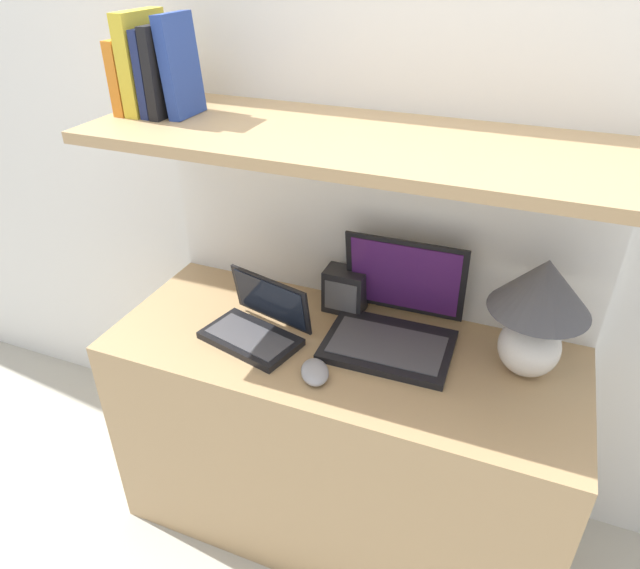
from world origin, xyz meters
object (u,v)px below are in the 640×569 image
Objects in this scene: laptop_small at (257,326)px; computer_mouse at (315,372)px; laptop_large at (394,321)px; book_black at (167,70)px; book_orange at (133,74)px; book_blue at (180,66)px; book_navy at (157,71)px; router_box at (345,290)px; table_lamp at (539,305)px; book_yellow at (144,63)px.

laptop_small is 2.45× the size of computer_mouse.
laptop_large is 1.15× the size of laptop_small.
laptop_large is at bearing 2.91° from book_black.
laptop_small is at bearing 154.46° from computer_mouse.
book_blue is (0.15, 0.00, 0.03)m from book_orange.
book_navy is at bearing 157.98° from computer_mouse.
computer_mouse is 0.93× the size of router_box.
book_orange reaches higher than router_box.
router_box is (-0.18, 0.09, 0.01)m from laptop_large.
book_blue is (-0.44, 0.21, 0.67)m from computer_mouse.
table_lamp is 1.11m from book_navy.
book_yellow is at bearing -177.38° from laptop_large.
laptop_large is 0.88m from book_black.
router_box is at bearing 169.48° from table_lamp.
laptop_large is (-0.35, 0.01, -0.15)m from table_lamp.
book_yellow reaches higher than book_navy.
book_navy is (0.08, -0.00, 0.01)m from book_orange.
book_yellow reaches higher than table_lamp.
table_lamp is 1.35× the size of book_yellow.
book_orange is (-1.08, -0.02, 0.46)m from table_lamp.
computer_mouse is 0.60× the size of book_navy.
computer_mouse is 0.86m from book_navy.
book_yellow reaches higher than book_orange.
book_yellow reaches higher than book_blue.
computer_mouse is at bearing -83.71° from router_box.
router_box is 0.55× the size of book_blue.
book_black is at bearing -164.69° from router_box.
book_navy is 0.03m from book_black.
book_yellow is 1.12× the size of book_black.
book_blue is at bearing 0.00° from book_navy.
book_orange is 0.15m from book_blue.
laptop_small is 1.47× the size of book_navy.
router_box is 0.62× the size of book_black.
book_black is at bearing 0.00° from book_orange.
book_yellow is (-0.33, 0.10, 0.66)m from laptop_small.
laptop_small is 0.70m from book_black.
book_orange is 0.87× the size of book_navy.
computer_mouse is at bearing -155.11° from table_lamp.
book_black is (0.11, 0.00, 0.02)m from book_orange.
book_yellow is at bearing -178.74° from table_lamp.
book_yellow is 0.11m from book_blue.
book_navy is at bearing -177.23° from laptop_large.
laptop_small is at bearing -159.41° from laptop_large.
router_box is (0.18, 0.22, 0.03)m from laptop_small.
computer_mouse is 0.83m from book_blue.
book_yellow is at bearing 0.00° from book_orange.
book_yellow is (-0.69, -0.03, 0.64)m from laptop_large.
table_lamp reaches higher than router_box.
book_black reaches higher than router_box.
book_blue reaches higher than laptop_large.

